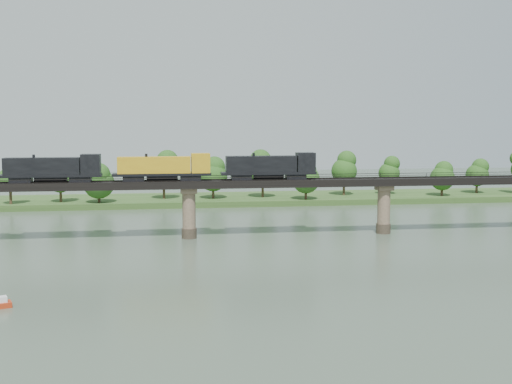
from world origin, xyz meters
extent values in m
plane|color=#3A493A|center=(0.00, 0.00, 0.00)|extent=(400.00, 400.00, 0.00)
cube|color=#2E4D1E|center=(0.00, 85.00, 0.80)|extent=(300.00, 24.00, 1.60)
cylinder|color=#473A2D|center=(0.00, 30.00, 1.00)|extent=(3.00, 3.00, 2.00)
cylinder|color=#8A705A|center=(0.00, 30.00, 5.50)|extent=(2.60, 2.60, 9.00)
cube|color=#8A705A|center=(0.00, 30.00, 9.50)|extent=(3.20, 3.20, 1.00)
cylinder|color=#473A2D|center=(40.00, 30.00, 1.00)|extent=(3.00, 3.00, 2.00)
cylinder|color=#8A705A|center=(40.00, 30.00, 5.50)|extent=(2.60, 2.60, 9.00)
cube|color=#8A705A|center=(40.00, 30.00, 9.50)|extent=(3.20, 3.20, 1.00)
cube|color=black|center=(0.00, 30.00, 10.75)|extent=(220.00, 5.00, 1.50)
cube|color=black|center=(0.00, 29.25, 11.58)|extent=(220.00, 0.12, 0.16)
cube|color=black|center=(0.00, 30.75, 11.58)|extent=(220.00, 0.12, 0.16)
cube|color=black|center=(0.00, 27.60, 12.20)|extent=(220.00, 0.10, 0.10)
cube|color=black|center=(0.00, 32.40, 12.20)|extent=(220.00, 0.10, 0.10)
cube|color=black|center=(0.00, 27.60, 11.85)|extent=(0.08, 0.08, 0.70)
cube|color=black|center=(0.00, 32.40, 11.85)|extent=(0.08, 0.08, 0.70)
cylinder|color=#382619|center=(-44.43, 76.31, 3.35)|extent=(0.70, 0.70, 3.51)
sphere|color=#1C4714|center=(-44.43, 76.31, 8.03)|extent=(6.31, 6.31, 6.31)
sphere|color=#1C4714|center=(-44.43, 76.31, 10.96)|extent=(4.73, 4.73, 4.73)
cylinder|color=#382619|center=(-32.24, 78.84, 3.27)|extent=(0.70, 0.70, 3.34)
sphere|color=#1C4714|center=(-32.24, 78.84, 7.73)|extent=(7.18, 7.18, 7.18)
sphere|color=#1C4714|center=(-32.24, 78.84, 10.52)|extent=(5.39, 5.39, 5.39)
cylinder|color=#382619|center=(-22.01, 76.15, 3.01)|extent=(0.70, 0.70, 2.83)
sphere|color=#1C4714|center=(-22.01, 76.15, 6.78)|extent=(8.26, 8.26, 8.26)
sphere|color=#1C4714|center=(-22.01, 76.15, 9.14)|extent=(6.19, 6.19, 6.19)
cylinder|color=#382619|center=(-5.04, 82.68, 3.58)|extent=(0.70, 0.70, 3.96)
sphere|color=#1C4714|center=(-5.04, 82.68, 8.87)|extent=(8.07, 8.07, 8.07)
sphere|color=#1C4714|center=(-5.04, 82.68, 12.17)|extent=(6.05, 6.05, 6.05)
cylinder|color=#382619|center=(8.52, 81.14, 3.23)|extent=(0.70, 0.70, 3.27)
sphere|color=#1C4714|center=(8.52, 81.14, 7.59)|extent=(8.03, 8.03, 8.03)
sphere|color=#1C4714|center=(8.52, 81.14, 10.31)|extent=(6.02, 6.02, 6.02)
cylinder|color=#382619|center=(22.65, 82.31, 3.56)|extent=(0.70, 0.70, 3.92)
sphere|color=#1C4714|center=(22.65, 82.31, 8.79)|extent=(8.29, 8.29, 8.29)
sphere|color=#1C4714|center=(22.65, 82.31, 12.05)|extent=(6.21, 6.21, 6.21)
cylinder|color=#382619|center=(33.59, 75.35, 3.11)|extent=(0.70, 0.70, 3.02)
sphere|color=#1C4714|center=(33.59, 75.35, 7.15)|extent=(7.74, 7.74, 7.74)
sphere|color=#1C4714|center=(33.59, 75.35, 9.67)|extent=(5.80, 5.80, 5.80)
cylinder|color=#382619|center=(46.81, 84.03, 3.50)|extent=(0.70, 0.70, 3.80)
sphere|color=#1C4714|center=(46.81, 84.03, 8.56)|extent=(7.47, 7.47, 7.47)
sphere|color=#1C4714|center=(46.81, 84.03, 11.73)|extent=(5.60, 5.60, 5.60)
cylinder|color=#382619|center=(60.48, 84.26, 3.29)|extent=(0.70, 0.70, 3.38)
sphere|color=#1C4714|center=(60.48, 84.26, 7.80)|extent=(6.23, 6.23, 6.23)
sphere|color=#1C4714|center=(60.48, 84.26, 10.62)|extent=(4.67, 4.67, 4.67)
cylinder|color=#382619|center=(74.35, 78.39, 2.99)|extent=(0.70, 0.70, 2.77)
sphere|color=#1C4714|center=(74.35, 78.39, 6.68)|extent=(7.04, 7.04, 7.04)
sphere|color=#1C4714|center=(74.35, 78.39, 8.99)|extent=(5.28, 5.28, 5.28)
cylinder|color=#382619|center=(87.62, 83.57, 3.07)|extent=(0.70, 0.70, 2.94)
sphere|color=#1C4714|center=(87.62, 83.57, 7.00)|extent=(6.73, 6.73, 6.73)
sphere|color=#1C4714|center=(87.62, 83.57, 9.45)|extent=(5.05, 5.05, 5.05)
cube|color=black|center=(21.42, 30.00, 12.05)|extent=(4.01, 2.40, 1.10)
cube|color=black|center=(10.40, 30.00, 12.05)|extent=(4.01, 2.40, 1.10)
cube|color=black|center=(15.91, 30.00, 12.75)|extent=(19.03, 3.00, 0.50)
cube|color=black|center=(14.41, 30.00, 14.61)|extent=(14.02, 2.70, 3.21)
cube|color=black|center=(23.42, 30.00, 14.91)|extent=(3.61, 3.00, 3.81)
cylinder|color=black|center=(15.91, 30.00, 12.20)|extent=(6.01, 1.40, 1.40)
cube|color=black|center=(0.38, 30.00, 12.05)|extent=(4.01, 2.40, 1.10)
cube|color=black|center=(-10.63, 30.00, 12.05)|extent=(4.01, 2.40, 1.10)
cube|color=black|center=(-5.13, 30.00, 12.75)|extent=(19.03, 3.00, 0.50)
cube|color=gold|center=(-6.63, 30.00, 14.61)|extent=(14.02, 2.70, 3.21)
cube|color=gold|center=(2.39, 30.00, 14.91)|extent=(3.61, 3.00, 3.81)
cylinder|color=black|center=(-5.13, 30.00, 12.20)|extent=(6.01, 1.40, 1.40)
cube|color=black|center=(-20.65, 30.00, 12.05)|extent=(4.01, 2.40, 1.10)
cube|color=black|center=(-31.67, 30.00, 12.05)|extent=(4.01, 2.40, 1.10)
cube|color=black|center=(-26.16, 30.00, 12.75)|extent=(19.03, 3.00, 0.50)
cube|color=black|center=(-27.66, 30.00, 14.61)|extent=(14.02, 2.70, 3.21)
cube|color=black|center=(-18.65, 30.00, 14.91)|extent=(3.61, 3.00, 3.81)
cylinder|color=black|center=(-26.16, 30.00, 12.20)|extent=(6.01, 1.40, 1.40)
cube|color=white|center=(-24.92, -14.27, 1.02)|extent=(1.51, 1.51, 0.68)
camera|label=1|loc=(-4.33, -95.94, 23.25)|focal=45.00mm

